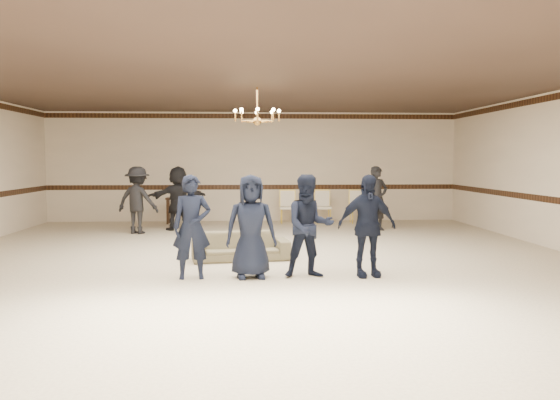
{
  "coord_description": "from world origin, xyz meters",
  "views": [
    {
      "loc": [
        -0.21,
        -10.37,
        1.83
      ],
      "look_at": [
        0.35,
        -0.5,
        1.14
      ],
      "focal_mm": 37.81,
      "sensor_mm": 36.0,
      "label": 1
    }
  ],
  "objects": [
    {
      "name": "chandelier",
      "position": [
        0.0,
        1.0,
        2.88
      ],
      "size": [
        0.94,
        0.94,
        0.89
      ],
      "primitive_type": null,
      "color": "#C2893E",
      "rests_on": "ceiling"
    },
    {
      "name": "adult_right",
      "position": [
        3.13,
        4.47,
        0.82
      ],
      "size": [
        0.7,
        0.59,
        1.65
      ],
      "primitive_type": "imported",
      "rotation": [
        0.0,
        0.0,
        0.38
      ],
      "color": "black",
      "rests_on": "floor"
    },
    {
      "name": "chair_rail",
      "position": [
        0.0,
        6.99,
        1.0
      ],
      "size": [
        12.0,
        0.02,
        0.14
      ],
      "primitive_type": "cube",
      "color": "#381F10",
      "rests_on": "wall_back"
    },
    {
      "name": "console_table",
      "position": [
        -2.04,
        6.39,
        0.37
      ],
      "size": [
        0.9,
        0.41,
        0.74
      ],
      "primitive_type": "cube",
      "rotation": [
        0.0,
        0.0,
        -0.04
      ],
      "color": "#311A10",
      "rests_on": "floor"
    },
    {
      "name": "boy_b",
      "position": [
        -0.15,
        -1.38,
        0.8
      ],
      "size": [
        0.83,
        0.59,
        1.59
      ],
      "primitive_type": "imported",
      "rotation": [
        0.0,
        0.0,
        0.11
      ],
      "color": "black",
      "rests_on": "floor"
    },
    {
      "name": "boy_d",
      "position": [
        1.65,
        -1.38,
        0.8
      ],
      "size": [
        0.98,
        0.52,
        1.59
      ],
      "primitive_type": "imported",
      "rotation": [
        0.0,
        0.0,
        0.15
      ],
      "color": "black",
      "rests_on": "floor"
    },
    {
      "name": "banquet_chair_left",
      "position": [
        0.96,
        6.19,
        0.47
      ],
      "size": [
        0.48,
        0.48,
        0.93
      ],
      "primitive_type": null,
      "rotation": [
        0.0,
        0.0,
        -0.07
      ],
      "color": "#F0E4CA",
      "rests_on": "floor"
    },
    {
      "name": "crown_molding",
      "position": [
        0.0,
        6.99,
        3.08
      ],
      "size": [
        12.0,
        0.02,
        0.14
      ],
      "primitive_type": "cube",
      "color": "#381F10",
      "rests_on": "wall_back"
    },
    {
      "name": "boy_c",
      "position": [
        0.75,
        -1.38,
        0.8
      ],
      "size": [
        0.83,
        0.68,
        1.59
      ],
      "primitive_type": "imported",
      "rotation": [
        0.0,
        0.0,
        0.1
      ],
      "color": "black",
      "rests_on": "floor"
    },
    {
      "name": "banquet_chair_right",
      "position": [
        2.96,
        6.19,
        0.47
      ],
      "size": [
        0.48,
        0.48,
        0.93
      ],
      "primitive_type": null,
      "rotation": [
        0.0,
        0.0,
        -0.06
      ],
      "color": "#F0E4CA",
      "rests_on": "floor"
    },
    {
      "name": "settee",
      "position": [
        -0.32,
        0.25,
        0.25
      ],
      "size": [
        1.82,
        0.93,
        0.51
      ],
      "primitive_type": "imported",
      "rotation": [
        0.0,
        0.0,
        0.15
      ],
      "color": "brown",
      "rests_on": "floor"
    },
    {
      "name": "banquet_chair_mid",
      "position": [
        1.96,
        6.19,
        0.47
      ],
      "size": [
        0.46,
        0.46,
        0.93
      ],
      "primitive_type": null,
      "rotation": [
        0.0,
        0.0,
        0.01
      ],
      "color": "#F0E4CA",
      "rests_on": "floor"
    },
    {
      "name": "adult_left",
      "position": [
        -2.87,
        4.17,
        0.82
      ],
      "size": [
        1.21,
        0.93,
        1.65
      ],
      "primitive_type": "imported",
      "rotation": [
        0.0,
        0.0,
        2.81
      ],
      "color": "black",
      "rests_on": "floor"
    },
    {
      "name": "adult_mid",
      "position": [
        -1.97,
        4.87,
        0.82
      ],
      "size": [
        1.6,
        0.93,
        1.65
      ],
      "primitive_type": "imported",
      "rotation": [
        0.0,
        0.0,
        3.45
      ],
      "color": "black",
      "rests_on": "floor"
    },
    {
      "name": "boy_a",
      "position": [
        -1.05,
        -1.38,
        0.8
      ],
      "size": [
        0.62,
        0.44,
        1.59
      ],
      "primitive_type": "imported",
      "rotation": [
        0.0,
        0.0,
        0.11
      ],
      "color": "black",
      "rests_on": "floor"
    },
    {
      "name": "room",
      "position": [
        0.0,
        0.0,
        1.6
      ],
      "size": [
        12.01,
        14.01,
        3.21
      ],
      "color": "beige",
      "rests_on": "ground"
    }
  ]
}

